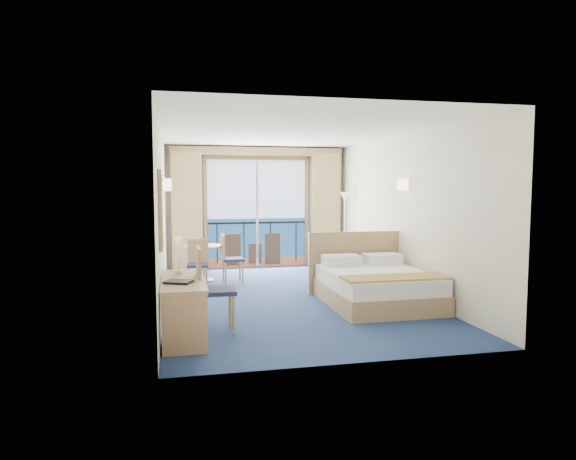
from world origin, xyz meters
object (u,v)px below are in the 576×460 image
at_px(armchair, 341,261).
at_px(round_table, 203,254).
at_px(desk_chair, 209,284).
at_px(bed, 376,285).
at_px(desk, 184,313).
at_px(table_chair_b, 198,260).
at_px(floor_lamp, 345,211).
at_px(table_chair_a, 229,255).
at_px(nightstand, 379,272).

height_order(armchair, round_table, armchair).
bearing_deg(desk_chair, bed, -69.95).
bearing_deg(desk, bed, 27.18).
xyz_separation_m(armchair, desk, (-3.08, -3.59, 0.02)).
bearing_deg(round_table, desk_chair, -92.01).
relative_size(bed, round_table, 2.58).
distance_m(bed, table_chair_b, 3.25).
relative_size(bed, desk_chair, 1.84).
bearing_deg(floor_lamp, table_chair_a, -160.71).
xyz_separation_m(desk_chair, table_chair_b, (-0.01, 2.87, -0.11)).
height_order(bed, desk, bed).
distance_m(nightstand, table_chair_a, 2.82).
bearing_deg(armchair, round_table, -57.62).
xyz_separation_m(armchair, desk_chair, (-2.76, -3.05, 0.23)).
distance_m(desk, round_table, 4.06).
height_order(desk, desk_chair, desk_chair).
distance_m(nightstand, desk_chair, 3.85).
xyz_separation_m(round_table, table_chair_b, (-0.13, -0.62, -0.03)).
height_order(desk_chair, round_table, desk_chair).
relative_size(desk, round_table, 1.96).
relative_size(nightstand, floor_lamp, 0.33).
distance_m(bed, table_chair_a, 3.06).
relative_size(floor_lamp, table_chair_a, 1.85).
relative_size(table_chair_a, table_chair_b, 1.05).
bearing_deg(floor_lamp, table_chair_b, -158.06).
distance_m(desk_chair, round_table, 3.50).
xyz_separation_m(nightstand, table_chair_b, (-3.18, 0.72, 0.21)).
distance_m(bed, round_table, 3.56).
height_order(nightstand, floor_lamp, floor_lamp).
height_order(floor_lamp, desk_chair, floor_lamp).
bearing_deg(armchair, desk, 1.28).
bearing_deg(desk, round_table, 83.71).
distance_m(table_chair_a, table_chair_b, 0.70).
xyz_separation_m(floor_lamp, table_chair_b, (-3.21, -1.29, -0.79)).
relative_size(nightstand, desk_chair, 0.53).
bearing_deg(floor_lamp, nightstand, -90.79).
height_order(bed, table_chair_b, bed).
xyz_separation_m(armchair, round_table, (-2.63, 0.44, 0.15)).
height_order(floor_lamp, round_table, floor_lamp).
relative_size(floor_lamp, table_chair_b, 1.94).
distance_m(floor_lamp, desk, 5.94).
height_order(armchair, desk, armchair).
relative_size(desk, desk_chair, 1.40).
bearing_deg(desk, desk_chair, 59.05).
bearing_deg(table_chair_a, round_table, 59.89).
bearing_deg(round_table, table_chair_b, -101.82).
relative_size(desk_chair, table_chair_a, 1.17).
xyz_separation_m(nightstand, round_table, (-3.05, 1.34, 0.24)).
distance_m(round_table, table_chair_a, 0.52).
height_order(floor_lamp, table_chair_a, floor_lamp).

